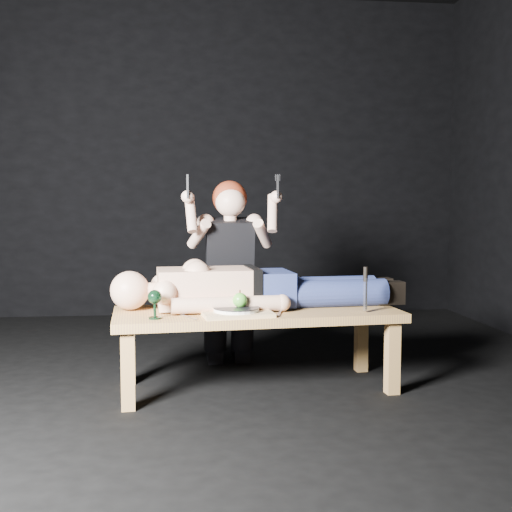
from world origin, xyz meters
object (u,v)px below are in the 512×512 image
table (257,349)px  goblet (155,304)px  lying_man (262,283)px  kneeling_woman (229,271)px  serving_tray (236,313)px  carving_knife (365,290)px

table → goblet: size_ratio=10.46×
lying_man → kneeling_woman: (-0.16, 0.44, 0.02)m
table → kneeling_woman: bearing=97.3°
lying_man → goblet: size_ratio=11.03×
serving_tray → kneeling_woman: bearing=89.6°
table → carving_knife: 0.69m
lying_man → serving_tray: size_ratio=4.56×
serving_tray → goblet: (-0.43, -0.06, 0.06)m
lying_man → table: bearing=-113.8°
lying_man → carving_knife: lying_man is taller
kneeling_woman → carving_knife: kneeling_woman is taller
kneeling_woman → carving_knife: size_ratio=4.90×
lying_man → carving_knife: (0.54, -0.26, -0.01)m
table → lying_man: lying_man is taller
kneeling_woman → lying_man: bearing=-70.9°
lying_man → serving_tray: (-0.17, -0.28, -0.13)m
kneeling_woman → serving_tray: bearing=-91.5°
lying_man → goblet: lying_man is taller
serving_tray → goblet: size_ratio=2.42×
lying_man → carving_knife: size_ratio=6.66×
serving_tray → goblet: 0.44m
kneeling_woman → carving_knife: (0.71, -0.70, -0.04)m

